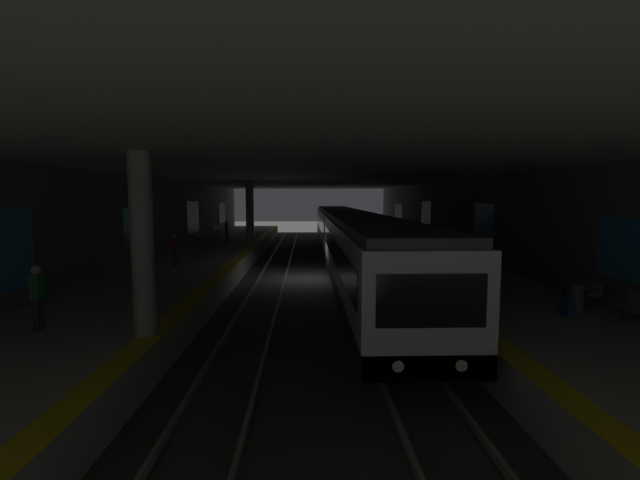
# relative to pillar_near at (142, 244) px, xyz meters

# --- Properties ---
(ground_plane) EXTENTS (120.00, 120.00, 0.00)m
(ground_plane) POSITION_rel_pillar_near_xyz_m (13.08, -4.35, -3.33)
(ground_plane) COLOR #383A38
(track_left) EXTENTS (60.00, 1.53, 0.16)m
(track_left) POSITION_rel_pillar_near_xyz_m (13.08, -6.55, -3.25)
(track_left) COLOR gray
(track_left) RESTS_ON ground
(track_right) EXTENTS (60.00, 1.53, 0.16)m
(track_right) POSITION_rel_pillar_near_xyz_m (13.08, -2.15, -3.25)
(track_right) COLOR gray
(track_right) RESTS_ON ground
(platform_left) EXTENTS (60.00, 5.30, 1.06)m
(platform_left) POSITION_rel_pillar_near_xyz_m (13.08, -10.90, -2.80)
(platform_left) COLOR #A8A59E
(platform_left) RESTS_ON ground
(platform_right) EXTENTS (60.00, 5.30, 1.06)m
(platform_right) POSITION_rel_pillar_near_xyz_m (13.08, 2.20, -2.80)
(platform_right) COLOR #A8A59E
(platform_right) RESTS_ON ground
(wall_left) EXTENTS (60.00, 0.56, 5.60)m
(wall_left) POSITION_rel_pillar_near_xyz_m (13.13, -13.80, -0.52)
(wall_left) COLOR slate
(wall_left) RESTS_ON ground
(wall_right) EXTENTS (60.00, 0.56, 5.60)m
(wall_right) POSITION_rel_pillar_near_xyz_m (13.13, 5.10, -0.52)
(wall_right) COLOR slate
(wall_right) RESTS_ON ground
(ceiling_slab) EXTENTS (60.00, 19.40, 0.40)m
(ceiling_slab) POSITION_rel_pillar_near_xyz_m (13.08, -4.35, 2.47)
(ceiling_slab) COLOR beige
(ceiling_slab) RESTS_ON wall_left
(pillar_near) EXTENTS (0.56, 0.56, 4.55)m
(pillar_near) POSITION_rel_pillar_near_xyz_m (0.00, 0.00, 0.00)
(pillar_near) COLOR gray
(pillar_near) RESTS_ON platform_right
(pillar_far) EXTENTS (0.56, 0.56, 4.55)m
(pillar_far) POSITION_rel_pillar_near_xyz_m (20.33, 0.00, 0.00)
(pillar_far) COLOR gray
(pillar_far) RESTS_ON platform_right
(metro_train) EXTENTS (36.64, 2.83, 3.49)m
(metro_train) POSITION_rel_pillar_near_xyz_m (16.00, -6.55, -1.30)
(metro_train) COLOR silver
(metro_train) RESTS_ON track_left
(bench_left_mid) EXTENTS (1.70, 0.47, 0.86)m
(bench_left_mid) POSITION_rel_pillar_near_xyz_m (2.81, -12.88, -1.75)
(bench_left_mid) COLOR #262628
(bench_left_mid) RESTS_ON platform_left
(bench_left_far) EXTENTS (1.70, 0.47, 0.86)m
(bench_left_far) POSITION_rel_pillar_near_xyz_m (9.97, -12.88, -1.75)
(bench_left_far) COLOR #262628
(bench_left_far) RESTS_ON platform_left
(bench_right_near) EXTENTS (1.70, 0.47, 0.86)m
(bench_right_near) POSITION_rel_pillar_near_xyz_m (22.80, 4.18, -1.75)
(bench_right_near) COLOR #262628
(bench_right_near) RESTS_ON platform_right
(bench_right_mid) EXTENTS (1.70, 0.47, 0.86)m
(bench_right_mid) POSITION_rel_pillar_near_xyz_m (29.23, 4.18, -1.75)
(bench_right_mid) COLOR #262628
(bench_right_mid) RESTS_ON platform_right
(person_waiting_near) EXTENTS (0.60, 0.23, 1.68)m
(person_waiting_near) POSITION_rel_pillar_near_xyz_m (0.49, 2.92, -1.36)
(person_waiting_near) COLOR #333333
(person_waiting_near) RESTS_ON platform_right
(person_walking_mid) EXTENTS (0.60, 0.22, 1.62)m
(person_walking_mid) POSITION_rel_pillar_near_xyz_m (23.73, 2.30, -1.40)
(person_walking_mid) COLOR #353535
(person_walking_mid) RESTS_ON platform_right
(person_standing_far) EXTENTS (0.60, 0.24, 1.72)m
(person_standing_far) POSITION_rel_pillar_near_xyz_m (21.19, -12.43, -1.34)
(person_standing_far) COLOR #303030
(person_standing_far) RESTS_ON platform_left
(person_boarding) EXTENTS (0.60, 0.22, 1.61)m
(person_boarding) POSITION_rel_pillar_near_xyz_m (11.08, 2.56, -1.41)
(person_boarding) COLOR #3B3B3B
(person_boarding) RESTS_ON platform_right
(suitcase_rolling) EXTENTS (0.42, 0.21, 0.91)m
(suitcase_rolling) POSITION_rel_pillar_near_xyz_m (1.34, -11.62, -1.97)
(suitcase_rolling) COLOR navy
(suitcase_rolling) RESTS_ON platform_left
(backpack_on_floor) EXTENTS (0.30, 0.20, 0.40)m
(backpack_on_floor) POSITION_rel_pillar_near_xyz_m (10.10, -11.62, -2.08)
(backpack_on_floor) COLOR #1E512D
(backpack_on_floor) RESTS_ON platform_left
(trash_bin) EXTENTS (0.44, 0.44, 0.85)m
(trash_bin) POSITION_rel_pillar_near_xyz_m (1.82, -12.15, -1.85)
(trash_bin) COLOR #595B5E
(trash_bin) RESTS_ON platform_left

